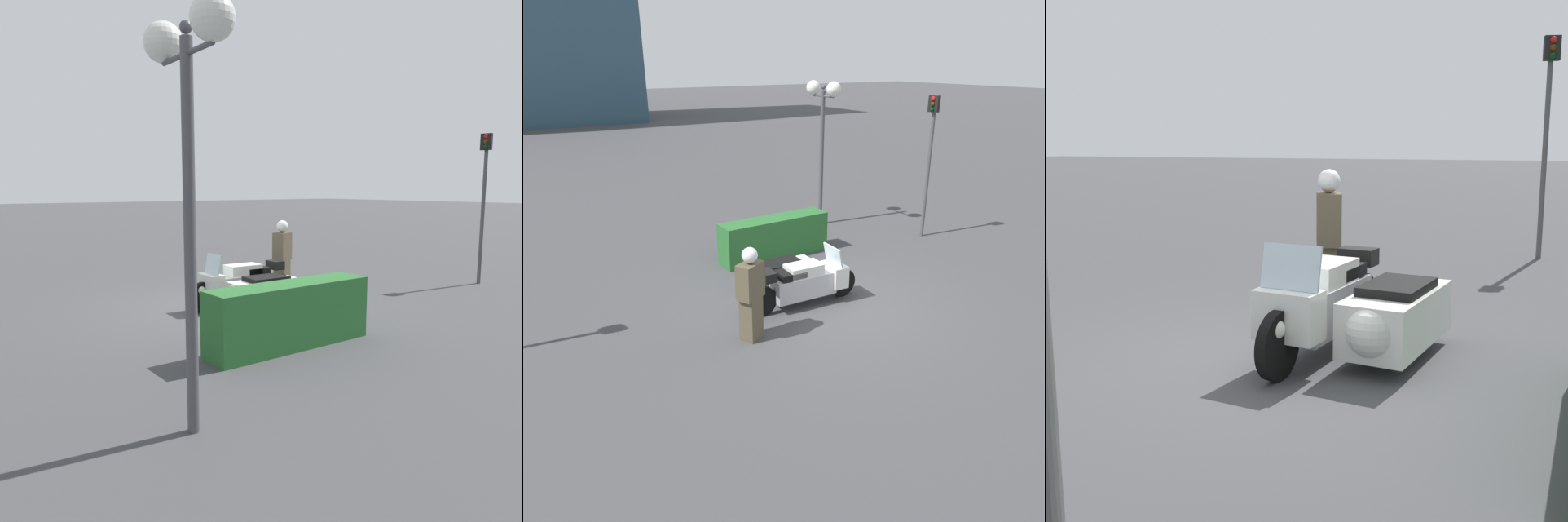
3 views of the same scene
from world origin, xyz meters
The scene contains 6 objects.
ground_plane centered at (0.00, 0.00, 0.00)m, with size 160.00×160.00×0.00m, color #424244.
police_motorcycle centered at (-0.45, 0.70, 0.45)m, with size 2.44×1.41×1.14m.
officer_rider centered at (-2.00, -0.24, 0.90)m, with size 0.54×0.45×1.70m.
hedge_bush_curbside centered at (0.44, 2.95, 0.50)m, with size 2.79×0.63×0.99m, color #28662D.
twin_lamp_post centered at (2.99, 4.52, 3.25)m, with size 0.39×1.32×4.03m.
traffic_light_near centered at (4.68, 2.08, 2.42)m, with size 0.22×0.29×3.72m.
Camera 2 is at (-5.74, -7.13, 4.57)m, focal length 35.00 mm.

